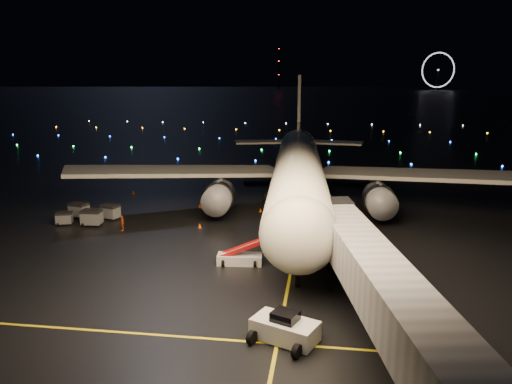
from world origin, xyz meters
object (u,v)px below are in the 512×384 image
(belt_loader, at_px, (240,249))
(baggage_cart_0, at_px, (110,212))
(airliner, at_px, (299,142))
(pushback_tug, at_px, (285,326))
(baggage_cart_1, at_px, (92,218))
(baggage_cart_3, at_px, (64,218))
(baggage_cart_2, at_px, (79,210))
(crew_c, at_px, (122,223))

(belt_loader, distance_m, baggage_cart_0, 22.33)
(airliner, relative_size, baggage_cart_0, 29.43)
(pushback_tug, xyz_separation_m, belt_loader, (-5.31, 13.24, 0.45))
(airliner, bearing_deg, baggage_cart_1, -155.68)
(baggage_cart_0, bearing_deg, airliner, 39.75)
(airliner, height_order, baggage_cart_3, airliner)
(baggage_cart_1, distance_m, baggage_cart_2, 4.49)
(crew_c, bearing_deg, baggage_cart_2, -139.22)
(baggage_cart_2, distance_m, baggage_cart_3, 3.23)
(belt_loader, relative_size, crew_c, 3.42)
(airliner, distance_m, baggage_cart_2, 29.10)
(pushback_tug, xyz_separation_m, baggage_cart_2, (-27.76, 26.18, -0.11))
(baggage_cart_0, bearing_deg, baggage_cart_1, -90.29)
(belt_loader, relative_size, baggage_cart_3, 3.42)
(pushback_tug, distance_m, baggage_cart_1, 33.67)
(belt_loader, bearing_deg, baggage_cart_3, 151.86)
(baggage_cart_0, distance_m, baggage_cart_1, 3.14)
(airliner, xyz_separation_m, baggage_cart_3, (-26.73, -12.30, -7.90))
(pushback_tug, height_order, baggage_cart_2, pushback_tug)
(pushback_tug, bearing_deg, baggage_cart_3, 163.74)
(baggage_cart_1, height_order, baggage_cart_2, baggage_cart_1)
(belt_loader, relative_size, baggage_cart_0, 2.92)
(crew_c, bearing_deg, baggage_cart_0, -160.57)
(belt_loader, distance_m, crew_c, 17.17)
(belt_loader, xyz_separation_m, baggage_cart_2, (-22.45, 12.94, -0.56))
(airliner, relative_size, belt_loader, 10.09)
(airliner, relative_size, crew_c, 34.51)
(pushback_tug, xyz_separation_m, baggage_cart_3, (-27.95, 22.96, -0.26))
(baggage_cart_0, xyz_separation_m, baggage_cart_3, (-4.34, -3.06, -0.13))
(belt_loader, height_order, baggage_cart_3, belt_loader)
(airliner, height_order, baggage_cart_1, airliner)
(pushback_tug, relative_size, belt_loader, 0.70)
(baggage_cart_0, height_order, baggage_cart_1, baggage_cart_1)
(airliner, bearing_deg, baggage_cart_0, -160.91)
(airliner, relative_size, pushback_tug, 14.34)
(pushback_tug, bearing_deg, belt_loader, 135.00)
(belt_loader, xyz_separation_m, baggage_cart_0, (-18.30, 12.78, -0.58))
(crew_c, bearing_deg, airliner, 107.35)
(baggage_cart_1, relative_size, baggage_cart_3, 1.26)
(baggage_cart_0, xyz_separation_m, baggage_cart_1, (-0.95, -2.99, 0.06))
(airliner, height_order, pushback_tug, airliner)
(pushback_tug, distance_m, baggage_cart_2, 38.16)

